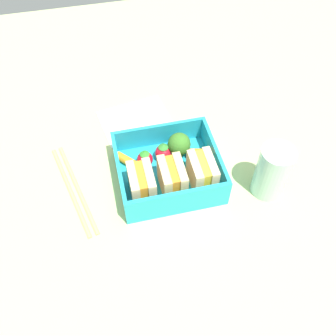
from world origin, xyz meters
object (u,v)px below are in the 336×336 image
Objects in this scene: chopstick_pair at (74,188)px; folded_napkin at (136,120)px; sandwich_center at (142,184)px; sandwich_left at (202,172)px; carrot_stick_left at (198,153)px; strawberry_far_left at (165,152)px; carrot_stick_far_left at (129,162)px; drinking_glass at (272,172)px; sandwich_center_left at (172,178)px; broccoli_floret at (179,144)px; strawberry_left at (145,159)px.

folded_napkin is at bearing -133.47° from chopstick_pair.
sandwich_left is at bearing 180.00° from sandwich_center.
folded_napkin is (9.02, -12.14, -1.76)cm from carrot_stick_left.
folded_napkin is (3.32, -11.32, -2.58)cm from strawberry_far_left.
sandwich_left is at bearing 168.92° from chopstick_pair.
strawberry_far_left is (-5.27, -6.37, -1.07)cm from sandwich_center.
drinking_glass reaches higher than carrot_stick_far_left.
sandwich_center_left is 6.46cm from strawberry_far_left.
drinking_glass is at bearing 156.43° from carrot_stick_far_left.
sandwich_center is 6.65cm from carrot_stick_far_left.
broccoli_floret is at bearing -113.33° from sandwich_center_left.
strawberry_far_left is 17.97cm from drinking_glass.
sandwich_left is 12.77cm from carrot_stick_far_left.
broccoli_floret is 0.51× the size of drinking_glass.
sandwich_center_left is 1.78× the size of strawberry_left.
sandwich_center_left is 1.67× the size of strawberry_far_left.
strawberry_left reaches higher than chopstick_pair.
chopstick_pair reaches higher than folded_napkin.
carrot_stick_left is (-10.97, -5.54, -1.88)cm from sandwich_center.
sandwich_left reaches higher than strawberry_left.
strawberry_left is at bearing -172.31° from chopstick_pair.
sandwich_center is 1.67× the size of strawberry_far_left.
carrot_stick_left is 0.21× the size of chopstick_pair.
drinking_glass is (-15.14, 9.46, 2.03)cm from strawberry_far_left.
carrot_stick_left is at bearing -137.41° from sandwich_center_left.
sandwich_center_left is 8.40cm from carrot_stick_left.
sandwich_left and sandwich_center_left have the same top height.
chopstick_pair is (12.54, 1.69, -2.32)cm from strawberry_left.
carrot_stick_left is 22.03cm from chopstick_pair.
broccoli_floret reaches higher than strawberry_left.
strawberry_far_left is at bearing 106.35° from folded_napkin.
strawberry_left is at bearing 169.25° from carrot_stick_far_left.
strawberry_far_left is (-0.33, -6.37, -1.07)cm from sandwich_center_left.
drinking_glass reaches higher than folded_napkin.
drinking_glass reaches higher than strawberry_far_left.
folded_napkin is (5.75, -11.29, -3.87)cm from broccoli_floret.
strawberry_left reaches higher than carrot_stick_left.
sandwich_center_left is at bearing 165.60° from chopstick_pair.
sandwich_center is at bearing 74.60° from strawberry_left.
drinking_glass is at bearing 167.12° from chopstick_pair.
strawberry_left is (9.38, -0.23, 0.71)cm from carrot_stick_left.
carrot_stick_left is 1.19× the size of strawberry_far_left.
strawberry_left is 12.87cm from chopstick_pair.
carrot_stick_far_left is (8.78, 0.12, -2.12)cm from broccoli_floret.
drinking_glass is at bearing 137.55° from carrot_stick_left.
folded_napkin is at bearing -63.00° from broccoli_floret.
chopstick_pair is 1.50× the size of folded_napkin.
carrot_stick_left is 15.23cm from folded_napkin.
carrot_stick_far_left is at bearing 0.76° from strawberry_far_left.
sandwich_center_left is 15.81cm from drinking_glass.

